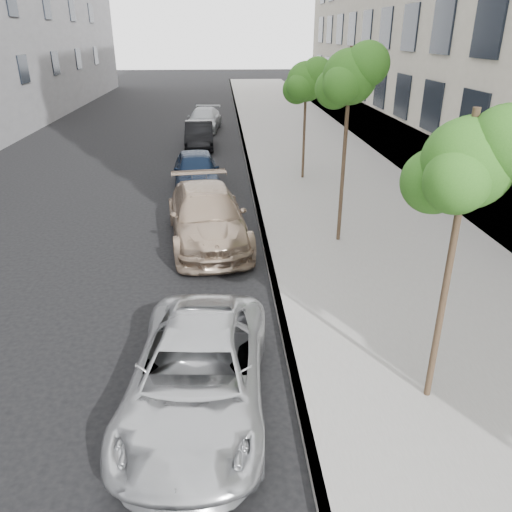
{
  "coord_description": "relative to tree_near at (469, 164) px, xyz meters",
  "views": [
    {
      "loc": [
        0.07,
        -4.62,
        5.38
      ],
      "look_at": [
        0.65,
        3.99,
        1.5
      ],
      "focal_mm": 35.0,
      "sensor_mm": 36.0,
      "label": 1
    }
  ],
  "objects": [
    {
      "name": "tree_near",
      "position": [
        0.0,
        0.0,
        0.0
      ],
      "size": [
        1.57,
        1.37,
        4.48
      ],
      "color": "#38281C",
      "rests_on": "sidewalk"
    },
    {
      "name": "suv",
      "position": [
        -3.63,
        6.99,
        -3.1
      ],
      "size": [
        2.66,
        5.26,
        1.46
      ],
      "primitive_type": "imported",
      "rotation": [
        0.0,
        0.0,
        0.12
      ],
      "color": "tan",
      "rests_on": "ground"
    },
    {
      "name": "sedan_blue",
      "position": [
        -4.15,
        12.21,
        -3.14
      ],
      "size": [
        1.96,
        4.19,
        1.39
      ],
      "primitive_type": "imported",
      "rotation": [
        0.0,
        0.0,
        0.08
      ],
      "color": "#0F1D34",
      "rests_on": "ground"
    },
    {
      "name": "sedan_rear",
      "position": [
        -4.22,
        24.39,
        -3.2
      ],
      "size": [
        2.26,
        4.57,
        1.28
      ],
      "primitive_type": "imported",
      "rotation": [
        0.0,
        0.0,
        -0.11
      ],
      "color": "#95999D",
      "rests_on": "ground"
    },
    {
      "name": "curb",
      "position": [
        -2.05,
        22.5,
        -3.77
      ],
      "size": [
        0.15,
        72.0,
        0.14
      ],
      "primitive_type": "cube",
      "color": "#9E9B93",
      "rests_on": "ground"
    },
    {
      "name": "tree_far",
      "position": [
        0.0,
        13.0,
        -0.1
      ],
      "size": [
        1.76,
        1.56,
        4.47
      ],
      "color": "#38281C",
      "rests_on": "sidewalk"
    },
    {
      "name": "tree_mid",
      "position": [
        0.0,
        6.5,
        0.55
      ],
      "size": [
        1.68,
        1.48,
        5.09
      ],
      "color": "#38281C",
      "rests_on": "sidewalk"
    },
    {
      "name": "minivan",
      "position": [
        -3.63,
        0.1,
        -3.22
      ],
      "size": [
        2.41,
        4.59,
        1.23
      ],
      "primitive_type": "imported",
      "rotation": [
        0.0,
        0.0,
        -0.08
      ],
      "color": "#BCBEC1",
      "rests_on": "ground"
    },
    {
      "name": "ground",
      "position": [
        -3.23,
        -1.5,
        -3.84
      ],
      "size": [
        160.0,
        160.0,
        0.0
      ],
      "primitive_type": "plane",
      "color": "black",
      "rests_on": "ground"
    },
    {
      "name": "sedan_black",
      "position": [
        -4.31,
        19.41,
        -3.19
      ],
      "size": [
        1.48,
        3.97,
        1.3
      ],
      "primitive_type": "imported",
      "rotation": [
        0.0,
        0.0,
        0.03
      ],
      "color": "black",
      "rests_on": "ground"
    },
    {
      "name": "sidewalk",
      "position": [
        1.07,
        22.5,
        -3.77
      ],
      "size": [
        6.4,
        72.0,
        0.14
      ],
      "primitive_type": "cube",
      "color": "gray",
      "rests_on": "ground"
    }
  ]
}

